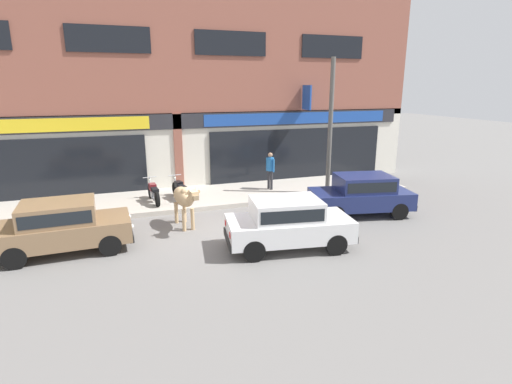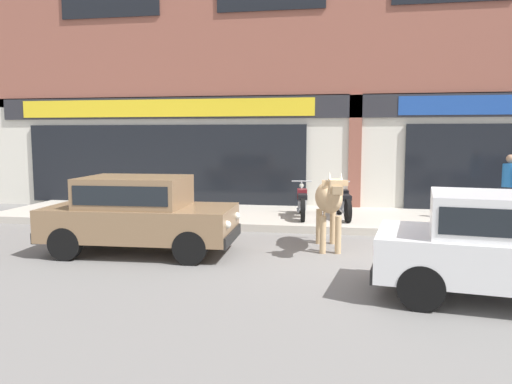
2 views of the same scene
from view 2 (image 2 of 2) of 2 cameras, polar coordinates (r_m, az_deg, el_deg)
ground_plane at (r=9.27m, az=11.66°, el=-7.58°), size 90.00×90.00×0.00m
sidewalk at (r=13.04m, az=11.22°, el=-3.10°), size 19.00×3.34×0.18m
shop_building at (r=15.06m, az=11.52°, el=17.08°), size 23.00×1.40×10.44m
cow at (r=9.79m, az=8.36°, el=-0.78°), size 0.72×2.15×1.61m
car_1 at (r=9.69m, az=-13.27°, el=-2.10°), size 3.67×1.74×1.46m
car_2 at (r=7.47m, az=27.08°, el=-5.16°), size 3.76×2.09×1.46m
motorcycle_0 at (r=12.59m, az=5.29°, el=-1.16°), size 0.52×1.81×0.88m
motorcycle_1 at (r=12.61m, az=9.96°, el=-1.22°), size 0.57×1.80×0.88m
pedestrian at (r=13.46m, az=26.97°, el=1.22°), size 0.32×0.47×1.60m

